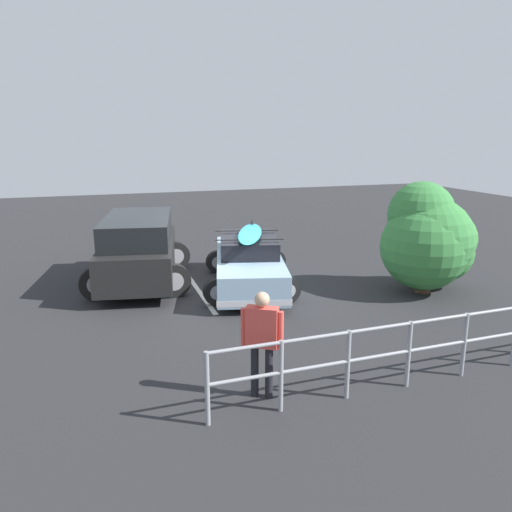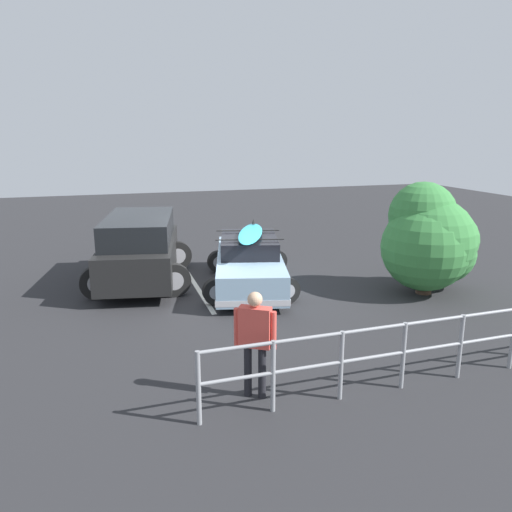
% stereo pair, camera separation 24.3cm
% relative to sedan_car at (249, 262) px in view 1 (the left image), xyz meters
% --- Properties ---
extents(ground_plane, '(44.00, 44.00, 0.02)m').
position_rel_sedan_car_xyz_m(ground_plane, '(0.80, 0.17, -0.64)').
color(ground_plane, '#28282B').
rests_on(ground_plane, ground).
extents(parking_stripe, '(0.12, 3.59, 0.00)m').
position_rel_sedan_car_xyz_m(parking_stripe, '(1.33, 0.03, -0.63)').
color(parking_stripe, silver).
rests_on(parking_stripe, ground).
extents(sedan_car, '(2.91, 4.74, 1.57)m').
position_rel_sedan_car_xyz_m(sedan_car, '(0.00, 0.00, 0.00)').
color(sedan_car, '#8CADC6').
rests_on(sedan_car, ground).
extents(suv_car, '(3.06, 4.56, 1.79)m').
position_rel_sedan_car_xyz_m(suv_car, '(2.66, -1.14, 0.30)').
color(suv_car, black).
rests_on(suv_car, ground).
extents(person_bystander, '(0.56, 0.41, 1.66)m').
position_rel_sedan_car_xyz_m(person_bystander, '(1.51, 5.44, 0.37)').
color(person_bystander, black).
rests_on(person_bystander, ground).
extents(railing_fence, '(7.57, 0.23, 1.08)m').
position_rel_sedan_car_xyz_m(railing_fence, '(-1.29, 5.85, 0.06)').
color(railing_fence, gray).
rests_on(railing_fence, ground).
extents(bush_near_left, '(2.60, 2.17, 2.75)m').
position_rel_sedan_car_xyz_m(bush_near_left, '(-4.06, 1.85, 0.69)').
color(bush_near_left, '#4C3828').
rests_on(bush_near_left, ground).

